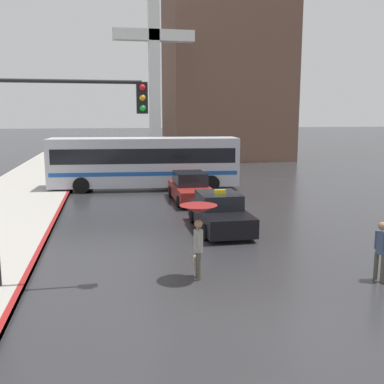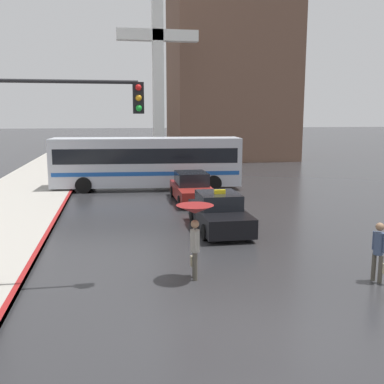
{
  "view_description": "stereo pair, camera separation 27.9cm",
  "coord_description": "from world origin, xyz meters",
  "px_view_note": "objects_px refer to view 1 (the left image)",
  "views": [
    {
      "loc": [
        -2.96,
        -8.58,
        4.56
      ],
      "look_at": [
        0.41,
        9.45,
        1.4
      ],
      "focal_mm": 42.0,
      "sensor_mm": 36.0,
      "label": 1
    },
    {
      "loc": [
        -2.69,
        -8.63,
        4.56
      ],
      "look_at": [
        0.41,
        9.45,
        1.4
      ],
      "focal_mm": 42.0,
      "sensor_mm": 36.0,
      "label": 2
    }
  ],
  "objects_px": {
    "sedan_red": "(190,188)",
    "city_bus": "(144,161)",
    "pedestrian_with_umbrella": "(198,219)",
    "monument_cross": "(154,65)",
    "traffic_light": "(55,138)",
    "pedestrian_man": "(381,248)",
    "taxi": "(219,213)"
  },
  "relations": [
    {
      "from": "taxi",
      "to": "traffic_light",
      "type": "height_order",
      "value": "traffic_light"
    },
    {
      "from": "sedan_red",
      "to": "pedestrian_man",
      "type": "bearing_deg",
      "value": 103.85
    },
    {
      "from": "traffic_light",
      "to": "monument_cross",
      "type": "bearing_deg",
      "value": 78.73
    },
    {
      "from": "pedestrian_with_umbrella",
      "to": "traffic_light",
      "type": "bearing_deg",
      "value": 92.94
    },
    {
      "from": "sedan_red",
      "to": "pedestrian_with_umbrella",
      "type": "bearing_deg",
      "value": 80.72
    },
    {
      "from": "pedestrian_man",
      "to": "monument_cross",
      "type": "xyz_separation_m",
      "value": [
        -3.34,
        27.74,
        7.74
      ]
    },
    {
      "from": "city_bus",
      "to": "monument_cross",
      "type": "bearing_deg",
      "value": 174.64
    },
    {
      "from": "pedestrian_with_umbrella",
      "to": "pedestrian_man",
      "type": "relative_size",
      "value": 1.26
    },
    {
      "from": "pedestrian_man",
      "to": "pedestrian_with_umbrella",
      "type": "bearing_deg",
      "value": -121.6
    },
    {
      "from": "sedan_red",
      "to": "city_bus",
      "type": "bearing_deg",
      "value": -64.83
    },
    {
      "from": "monument_cross",
      "to": "pedestrian_man",
      "type": "bearing_deg",
      "value": -83.14
    },
    {
      "from": "monument_cross",
      "to": "taxi",
      "type": "bearing_deg",
      "value": -89.11
    },
    {
      "from": "sedan_red",
      "to": "city_bus",
      "type": "relative_size",
      "value": 0.41
    },
    {
      "from": "pedestrian_with_umbrella",
      "to": "traffic_light",
      "type": "distance_m",
      "value": 4.34
    },
    {
      "from": "sedan_red",
      "to": "monument_cross",
      "type": "xyz_separation_m",
      "value": [
        -0.26,
        15.29,
        7.98
      ]
    },
    {
      "from": "traffic_light",
      "to": "sedan_red",
      "type": "bearing_deg",
      "value": 63.81
    },
    {
      "from": "pedestrian_man",
      "to": "traffic_light",
      "type": "distance_m",
      "value": 9.23
    },
    {
      "from": "city_bus",
      "to": "pedestrian_with_umbrella",
      "type": "height_order",
      "value": "city_bus"
    },
    {
      "from": "sedan_red",
      "to": "monument_cross",
      "type": "bearing_deg",
      "value": -89.01
    },
    {
      "from": "taxi",
      "to": "pedestrian_with_umbrella",
      "type": "xyz_separation_m",
      "value": [
        -1.93,
        -5.27,
        1.06
      ]
    },
    {
      "from": "sedan_red",
      "to": "pedestrian_man",
      "type": "height_order",
      "value": "pedestrian_man"
    },
    {
      "from": "city_bus",
      "to": "traffic_light",
      "type": "relative_size",
      "value": 2.04
    },
    {
      "from": "monument_cross",
      "to": "pedestrian_with_umbrella",
      "type": "bearing_deg",
      "value": -93.42
    },
    {
      "from": "pedestrian_with_umbrella",
      "to": "pedestrian_man",
      "type": "height_order",
      "value": "pedestrian_with_umbrella"
    },
    {
      "from": "pedestrian_with_umbrella",
      "to": "monument_cross",
      "type": "height_order",
      "value": "monument_cross"
    },
    {
      "from": "sedan_red",
      "to": "pedestrian_man",
      "type": "relative_size",
      "value": 2.84
    },
    {
      "from": "taxi",
      "to": "pedestrian_with_umbrella",
      "type": "bearing_deg",
      "value": 69.9
    },
    {
      "from": "taxi",
      "to": "city_bus",
      "type": "relative_size",
      "value": 0.38
    },
    {
      "from": "city_bus",
      "to": "pedestrian_man",
      "type": "relative_size",
      "value": 6.91
    },
    {
      "from": "taxi",
      "to": "traffic_light",
      "type": "distance_m",
      "value": 8.35
    },
    {
      "from": "city_bus",
      "to": "pedestrian_man",
      "type": "xyz_separation_m",
      "value": [
        5.14,
        -16.87,
        -0.82
      ]
    },
    {
      "from": "pedestrian_man",
      "to": "monument_cross",
      "type": "distance_m",
      "value": 29.0
    }
  ]
}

